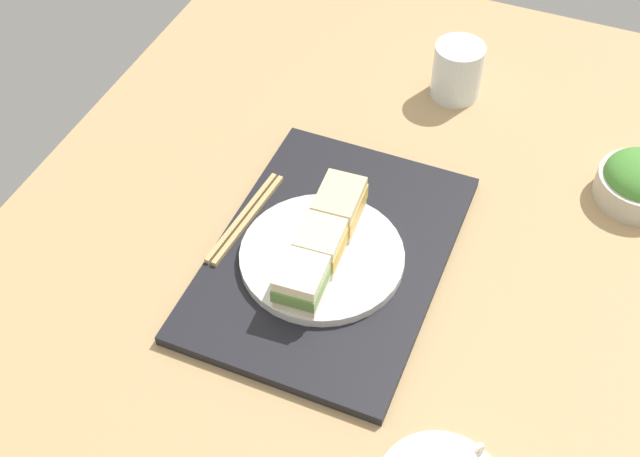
% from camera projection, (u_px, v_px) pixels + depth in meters
% --- Properties ---
extents(ground_plane, '(1.40, 1.00, 0.03)m').
position_uv_depth(ground_plane, '(350.00, 283.00, 1.10)').
color(ground_plane, tan).
extents(serving_tray, '(0.41, 0.29, 0.02)m').
position_uv_depth(serving_tray, '(330.00, 255.00, 1.10)').
color(serving_tray, black).
rests_on(serving_tray, ground_plane).
extents(sandwich_plate, '(0.22, 0.22, 0.01)m').
position_uv_depth(sandwich_plate, '(322.00, 257.00, 1.08)').
color(sandwich_plate, silver).
rests_on(sandwich_plate, serving_tray).
extents(sandwich_near, '(0.08, 0.06, 0.05)m').
position_uv_depth(sandwich_near, '(339.00, 206.00, 1.09)').
color(sandwich_near, beige).
rests_on(sandwich_near, sandwich_plate).
extents(sandwich_middle, '(0.08, 0.06, 0.05)m').
position_uv_depth(sandwich_middle, '(322.00, 241.00, 1.06)').
color(sandwich_middle, beige).
rests_on(sandwich_middle, sandwich_plate).
extents(sandwich_far, '(0.08, 0.06, 0.05)m').
position_uv_depth(sandwich_far, '(303.00, 278.00, 1.02)').
color(sandwich_far, '#EFE5C1').
rests_on(sandwich_far, sandwich_plate).
extents(salad_bowl, '(0.12, 0.12, 0.07)m').
position_uv_depth(salad_bowl, '(640.00, 181.00, 1.16)').
color(salad_bowl, beige).
rests_on(salad_bowl, ground_plane).
extents(chopsticks_pair, '(0.18, 0.03, 0.01)m').
position_uv_depth(chopsticks_pair, '(245.00, 218.00, 1.13)').
color(chopsticks_pair, tan).
rests_on(chopsticks_pair, serving_tray).
extents(drinking_glass, '(0.08, 0.08, 0.09)m').
position_uv_depth(drinking_glass, '(457.00, 71.00, 1.30)').
color(drinking_glass, silver).
rests_on(drinking_glass, ground_plane).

